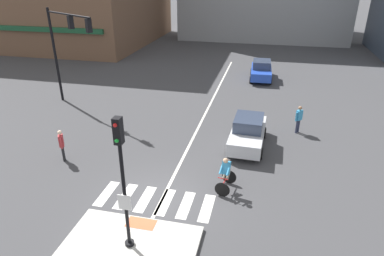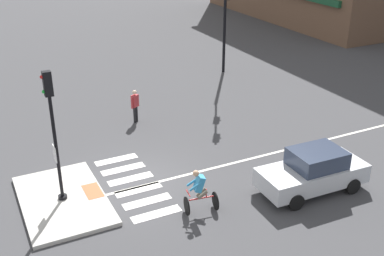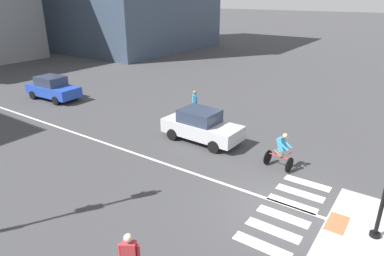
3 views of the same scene
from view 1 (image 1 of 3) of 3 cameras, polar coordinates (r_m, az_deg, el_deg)
name	(u,v)px [view 1 (image 1 of 3)]	position (r m, az deg, el deg)	size (l,w,h in m)	color
ground_plane	(156,199)	(14.69, -6.10, -11.83)	(300.00, 300.00, 0.00)	#3D3D3F
traffic_island	(130,246)	(12.68, -10.36, -18.87)	(4.66, 2.90, 0.15)	#B2AFA8
tactile_pad_front	(141,223)	(13.37, -8.53, -15.51)	(1.10, 0.60, 0.01)	#DB5B38
signal_pole	(122,174)	(10.85, -11.58, -7.56)	(0.44, 0.38, 4.78)	black
crosswalk_stripe_a	(107,193)	(15.40, -14.12, -10.58)	(0.44, 1.80, 0.01)	silver
crosswalk_stripe_b	(126,196)	(15.06, -11.06, -11.15)	(0.44, 1.80, 0.01)	silver
crosswalk_stripe_c	(145,199)	(14.77, -7.85, -11.71)	(0.44, 1.80, 0.01)	silver
crosswalk_stripe_d	(165,202)	(14.52, -4.51, -12.25)	(0.44, 1.80, 0.01)	silver
crosswalk_stripe_e	(186,205)	(14.32, -1.05, -12.77)	(0.44, 1.80, 0.01)	silver
crosswalk_stripe_f	(207,208)	(14.17, 2.51, -13.25)	(0.44, 1.80, 0.01)	silver
lane_centre_line	(206,112)	(23.12, 2.41, 2.73)	(0.14, 28.00, 0.01)	silver
traffic_light_mast	(64,41)	(24.51, -20.62, 13.53)	(4.52, 2.63, 6.50)	black
car_blue_eastbound_distant	(261,70)	(30.60, 11.53, 9.48)	(1.97, 4.16, 1.64)	#2347B7
car_silver_eastbound_mid	(248,132)	(18.60, 9.34, -0.67)	(1.94, 4.15, 1.64)	silver
cyclist	(226,173)	(14.74, 5.70, -7.55)	(0.82, 1.18, 1.68)	black
pedestrian_at_curb_left	(62,143)	(18.04, -21.02, -2.37)	(0.37, 0.48, 1.67)	black
pedestrian_waiting_far_side	(299,117)	(20.71, 17.48, 1.73)	(0.41, 0.43, 1.67)	#2D334C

